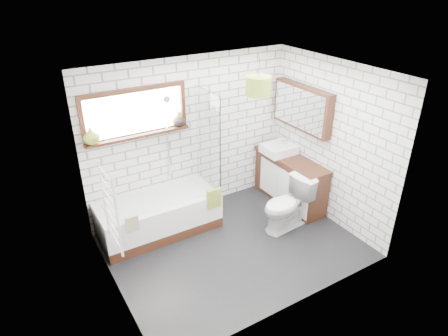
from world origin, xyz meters
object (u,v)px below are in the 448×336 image
basin (279,149)px  pendant (258,86)px  bathtub (159,215)px  toilet (287,205)px  vanity (290,180)px

basin → pendant: (-0.61, -0.19, 1.21)m
bathtub → toilet: 1.94m
vanity → basin: 0.56m
bathtub → pendant: pendant is taller
vanity → basin: basin is taller
vanity → pendant: size_ratio=3.88×
bathtub → basin: size_ratio=3.48×
vanity → toilet: 0.79m
bathtub → toilet: (1.71, -0.92, 0.12)m
vanity → pendant: pendant is taller
bathtub → basin: basin is taller
vanity → basin: bearing=102.4°
bathtub → toilet: toilet is taller
vanity → toilet: size_ratio=1.76×
vanity → pendant: 1.82m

